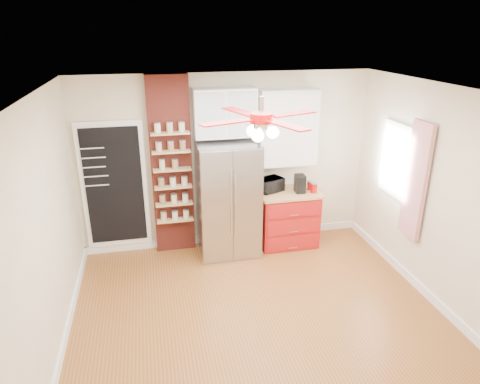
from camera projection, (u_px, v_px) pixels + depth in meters
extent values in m
plane|color=#985426|center=(258.00, 313.00, 5.28)|extent=(4.50, 4.50, 0.00)
plane|color=white|center=(262.00, 91.00, 4.30)|extent=(4.50, 4.50, 0.00)
cube|color=beige|center=(226.00, 162.00, 6.61)|extent=(4.50, 0.02, 2.70)
cube|color=beige|center=(333.00, 328.00, 2.97)|extent=(4.50, 0.02, 2.70)
cube|color=beige|center=(46.00, 233.00, 4.34)|extent=(0.02, 4.00, 2.70)
cube|color=beige|center=(437.00, 197.00, 5.25)|extent=(0.02, 4.00, 2.70)
cube|color=white|center=(115.00, 186.00, 6.34)|extent=(0.95, 0.04, 1.95)
cube|color=black|center=(114.00, 186.00, 6.31)|extent=(0.82, 0.02, 1.78)
cube|color=maroon|center=(172.00, 167.00, 6.37)|extent=(0.60, 0.16, 2.70)
cube|color=#A6A6AA|center=(228.00, 199.00, 6.44)|extent=(0.90, 0.70, 1.75)
cube|color=white|center=(225.00, 113.00, 6.15)|extent=(0.90, 0.35, 0.70)
cube|color=#A71514|center=(287.00, 219.00, 6.84)|extent=(0.90, 0.60, 0.86)
cube|color=tan|center=(288.00, 193.00, 6.68)|extent=(0.94, 0.64, 0.04)
cube|color=white|center=(288.00, 128.00, 6.47)|extent=(0.90, 0.30, 1.15)
cube|color=white|center=(397.00, 161.00, 5.99)|extent=(0.04, 0.75, 1.05)
cube|color=#B11722|center=(416.00, 181.00, 5.51)|extent=(0.06, 0.40, 1.55)
cylinder|color=silver|center=(262.00, 106.00, 4.36)|extent=(0.05, 0.05, 0.20)
cylinder|color=#910A08|center=(261.00, 118.00, 4.40)|extent=(0.24, 0.24, 0.10)
sphere|color=white|center=(261.00, 133.00, 4.46)|extent=(0.13, 0.13, 0.13)
imported|color=black|center=(270.00, 185.00, 6.66)|extent=(0.46, 0.39, 0.21)
cube|color=black|center=(300.00, 184.00, 6.60)|extent=(0.16, 0.20, 0.28)
cylinder|color=#A7090B|center=(314.00, 188.00, 6.61)|extent=(0.12, 0.12, 0.15)
cylinder|color=#B90A0A|center=(311.00, 185.00, 6.74)|extent=(0.14, 0.14, 0.13)
cylinder|color=beige|center=(162.00, 165.00, 6.17)|extent=(0.09, 0.09, 0.14)
cylinder|color=#8D6948|center=(175.00, 164.00, 6.21)|extent=(0.11, 0.11, 0.13)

